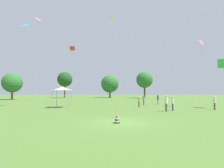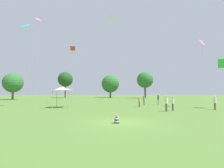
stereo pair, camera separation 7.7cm
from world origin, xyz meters
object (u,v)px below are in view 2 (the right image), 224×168
person_standing_0 (139,101)px  kite_5 (73,50)px  person_standing_1 (215,102)px  kite_1 (224,64)px  kite_2 (111,22)px  person_standing_2 (173,102)px  canopy_tent (62,89)px  kite_3 (38,23)px  person_standing_5 (144,99)px  person_standing_3 (158,98)px  kite_4 (202,45)px  distant_tree_3 (145,80)px  person_standing_4 (166,102)px  seated_toddler (117,120)px  distant_tree_2 (110,84)px  distant_tree_0 (65,79)px  distant_tree_1 (13,83)px  kite_0 (25,27)px

person_standing_0 → kite_5: (-11.36, 10.66, 10.05)m
person_standing_1 → kite_1: size_ratio=0.26×
kite_2 → person_standing_2: bearing=172.7°
person_standing_0 → canopy_tent: (-11.33, 0.13, 1.78)m
kite_1 → kite_3: 28.33m
person_standing_5 → kite_1: bearing=-110.6°
person_standing_3 → kite_4: bearing=61.7°
person_standing_1 → distant_tree_3: (3.70, 44.23, 5.92)m
kite_5 → distant_tree_3: kite_5 is taller
person_standing_4 → kite_2: 22.85m
seated_toddler → person_standing_5: person_standing_5 is taller
canopy_tent → distant_tree_2: (10.73, 46.46, 3.06)m
distant_tree_0 → kite_1: bearing=-58.9°
person_standing_2 → kite_4: 11.31m
kite_5 → person_standing_4: bearing=175.1°
person_standing_0 → distant_tree_1: (-31.81, 29.91, 4.19)m
kite_1 → distant_tree_1: bearing=44.2°
kite_5 → distant_tree_0: bearing=-30.4°
kite_0 → distant_tree_2: size_ratio=1.47×
person_standing_2 → person_standing_4: (-1.08, -0.65, 0.05)m
person_standing_2 → canopy_tent: canopy_tent is taller
kite_0 → kite_3: size_ratio=0.99×
distant_tree_2 → distant_tree_3: distant_tree_3 is taller
person_standing_5 → kite_3: (-17.48, -1.43, 12.18)m
kite_4 → person_standing_2: bearing=-135.6°
kite_4 → distant_tree_3: distant_tree_3 is taller
canopy_tent → person_standing_0: bearing=-0.7°
kite_5 → distant_tree_3: (23.42, 28.44, -4.00)m
distant_tree_1 → distant_tree_2: (31.21, 16.68, 0.66)m
person_standing_1 → kite_2: (-11.74, 14.73, 15.75)m
seated_toddler → distant_tree_0: size_ratio=0.06×
kite_1 → kite_4: (-1.93, 1.94, 3.14)m
person_standing_0 → kite_0: (-18.43, 4.42, 12.29)m
distant_tree_3 → distant_tree_1: bearing=-168.2°
person_standing_5 → kite_5: (-13.15, 6.88, 9.94)m
distant_tree_3 → person_standing_0: bearing=-107.1°
distant_tree_2 → kite_4: bearing=-78.4°
person_standing_1 → kite_3: bearing=-116.0°
kite_3 → kite_4: kite_3 is taller
kite_0 → kite_1: bearing=53.7°
person_standing_3 → distant_tree_3: (7.40, 34.35, 5.87)m
person_standing_1 → person_standing_4: 6.83m
person_standing_0 → person_standing_2: (2.70, -5.59, 0.11)m
seated_toddler → kite_3: (-10.72, 15.69, 12.98)m
kite_2 → distant_tree_2: size_ratio=1.92×
person_standing_3 → person_standing_4: (-3.04, -10.99, -0.01)m
person_standing_1 → distant_tree_0: 58.94m
kite_5 → person_standing_0: bearing=-175.6°
person_standing_3 → kite_2: bearing=-95.8°
kite_0 → kite_3: 3.43m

